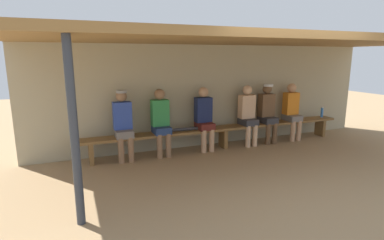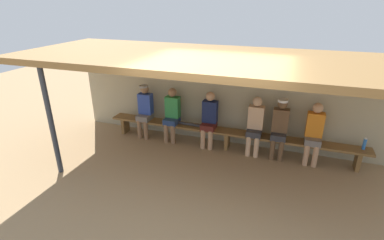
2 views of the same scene
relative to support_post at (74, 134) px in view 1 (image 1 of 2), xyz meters
The scene contains 13 objects.
ground_plane 3.26m from the support_post, 10.34° to the left, with size 24.00×24.00×0.00m, color #9E7F59.
back_wall 3.95m from the support_post, 40.24° to the left, with size 8.00×0.20×2.20m, color tan.
dugout_roof 3.46m from the support_post, 22.53° to the left, with size 8.00×2.80×0.12m, color olive.
support_post is the anchor object (origin of this frame).
bench 3.74m from the support_post, 34.87° to the left, with size 6.00×0.36×0.46m.
player_with_sunglasses 5.29m from the support_post, 23.47° to the left, with size 0.34×0.42×1.34m.
player_middle 2.68m from the support_post, 52.46° to the left, with size 0.34×0.42×1.34m.
player_rightmost 4.66m from the support_post, 26.89° to the left, with size 0.34×0.42×1.34m.
player_near_post 3.33m from the support_post, 39.41° to the left, with size 0.34×0.42×1.34m.
player_in_red 4.20m from the support_post, 30.14° to the left, with size 0.34×0.42×1.34m.
player_in_white 2.31m from the support_post, 67.36° to the left, with size 0.34×0.42×1.34m.
water_bottle_orange 6.22m from the support_post, 20.17° to the left, with size 0.06×0.06×0.26m.
baseball_bat 2.96m from the support_post, 46.39° to the left, with size 0.07×0.07×0.79m, color #333338.
Camera 1 is at (-3.02, -4.09, 1.96)m, focal length 28.25 mm.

